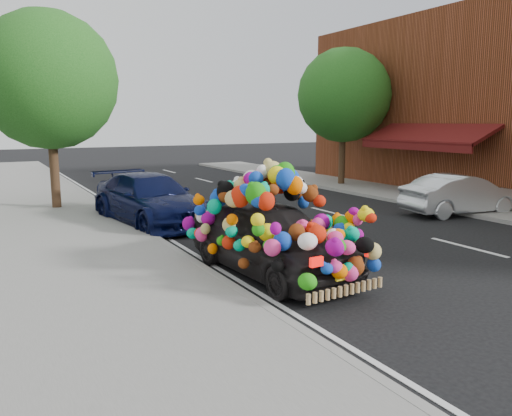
{
  "coord_description": "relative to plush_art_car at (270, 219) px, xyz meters",
  "views": [
    {
      "loc": [
        -5.86,
        -7.2,
        2.79
      ],
      "look_at": [
        -1.55,
        0.55,
        1.25
      ],
      "focal_mm": 35.0,
      "sensor_mm": 36.0,
      "label": 1
    }
  ],
  "objects": [
    {
      "name": "sidewalk",
      "position": [
        -3.04,
        -0.54,
        -0.97
      ],
      "size": [
        4.0,
        60.0,
        0.12
      ],
      "primitive_type": "cube",
      "color": "gray",
      "rests_on": "ground"
    },
    {
      "name": "plush_art_car",
      "position": [
        0.0,
        0.0,
        0.0
      ],
      "size": [
        2.22,
        4.32,
        2.02
      ],
      "rotation": [
        0.0,
        0.0,
        0.06
      ],
      "color": "black",
      "rests_on": "ground"
    },
    {
      "name": "silver_hatchback",
      "position": [
        8.13,
        2.3,
        -0.42
      ],
      "size": [
        3.86,
        1.9,
        1.22
      ],
      "primitive_type": "imported",
      "rotation": [
        0.0,
        0.0,
        1.4
      ],
      "color": "silver",
      "rests_on": "ground"
    },
    {
      "name": "navy_sedan",
      "position": [
        -0.54,
        5.57,
        -0.34
      ],
      "size": [
        2.57,
        4.92,
        1.36
      ],
      "primitive_type": "imported",
      "rotation": [
        0.0,
        0.0,
        0.15
      ],
      "color": "black",
      "rests_on": "ground"
    },
    {
      "name": "footpath_far",
      "position": [
        9.46,
        2.46,
        -0.97
      ],
      "size": [
        3.0,
        40.0,
        0.12
      ],
      "primitive_type": "cube",
      "color": "gray",
      "rests_on": "ground"
    },
    {
      "name": "lane_markings",
      "position": [
        4.86,
        -0.54,
        -1.02
      ],
      "size": [
        6.0,
        50.0,
        0.01
      ],
      "primitive_type": null,
      "color": "silver",
      "rests_on": "ground"
    },
    {
      "name": "ground",
      "position": [
        1.26,
        -0.54,
        -1.03
      ],
      "size": [
        100.0,
        100.0,
        0.0
      ],
      "primitive_type": "plane",
      "color": "black",
      "rests_on": "ground"
    },
    {
      "name": "kerb",
      "position": [
        -1.09,
        -0.54,
        -0.96
      ],
      "size": [
        0.15,
        60.0,
        0.13
      ],
      "primitive_type": "cube",
      "color": "gray",
      "rests_on": "ground"
    },
    {
      "name": "tree_near_sidewalk",
      "position": [
        -2.54,
        8.96,
        3.0
      ],
      "size": [
        4.2,
        4.2,
        6.13
      ],
      "color": "#332114",
      "rests_on": "ground"
    },
    {
      "name": "tree_far_b",
      "position": [
        9.26,
        9.46,
        2.87
      ],
      "size": [
        4.0,
        4.0,
        5.9
      ],
      "color": "#332114",
      "rests_on": "ground"
    }
  ]
}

